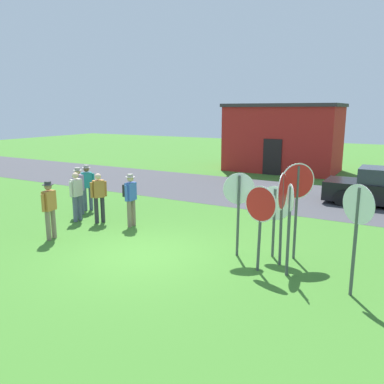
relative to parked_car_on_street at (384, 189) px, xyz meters
name	(u,v)px	position (x,y,z in m)	size (l,w,h in m)	color
ground_plane	(143,255)	(-5.07, -9.15, -0.69)	(80.00, 80.00, 0.00)	#3D7528
street_asphalt	(261,193)	(-5.07, -0.10, -0.68)	(60.00, 6.40, 0.01)	#424247
building_background	(283,138)	(-6.28, 7.05, 1.38)	(6.81, 4.09, 4.12)	#B2231E
parked_car_on_street	(384,189)	(0.00, 0.00, 0.00)	(4.31, 2.03, 1.51)	black
stop_sign_center_cluster	(239,199)	(-2.86, -7.97, 0.83)	(0.69, 0.50, 2.21)	#474C4C
stop_sign_far_back	(274,209)	(-2.04, -7.57, 0.58)	(0.89, 0.12, 1.88)	#474C4C
stop_sign_leaning_right	(260,213)	(-2.05, -8.59, 0.71)	(0.84, 0.25, 2.05)	#474C4C
stop_sign_leaning_left	(290,216)	(-1.38, -8.55, 0.74)	(0.31, 0.54, 2.15)	#474C4C
stop_sign_low_front	(297,193)	(-1.52, -7.43, 1.04)	(0.67, 0.63, 2.48)	#474C4C
stop_sign_tallest	(282,202)	(-1.72, -8.01, 0.90)	(0.11, 0.90, 2.30)	#474C4C
stop_sign_rear_left	(357,220)	(0.06, -8.87, 0.92)	(0.65, 0.49, 2.34)	#474C4C
person_in_dark_shirt	(49,207)	(-8.20, -9.44, 0.30)	(0.32, 0.57, 1.74)	#7A6B56
person_holding_notes	(99,194)	(-8.17, -7.41, 0.29)	(0.46, 0.51, 1.69)	#2D2D33
person_in_blue	(79,188)	(-9.48, -7.03, 0.30)	(0.31, 0.57, 1.74)	#4C5670
person_with_sunhat	(87,185)	(-9.69, -6.39, 0.30)	(0.39, 0.48, 1.74)	#4C5670
person_near_signs	(76,194)	(-8.95, -7.65, 0.26)	(0.22, 0.57, 1.69)	#4C5670
person_in_teal	(130,196)	(-6.97, -7.23, 0.32)	(0.40, 0.57, 1.74)	#7A6B56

